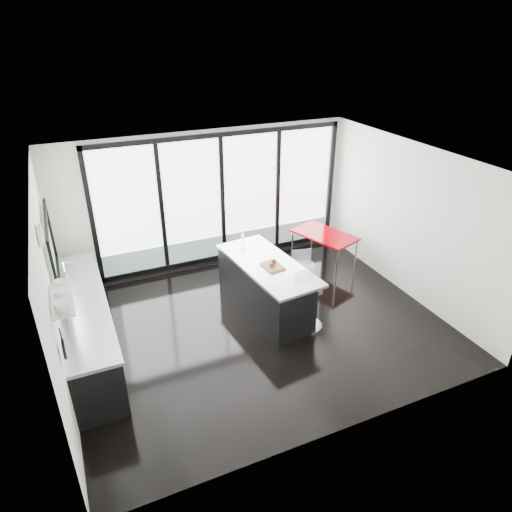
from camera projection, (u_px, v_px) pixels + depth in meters
name	position (u px, v px, depth m)	size (l,w,h in m)	color
floor	(258.00, 324.00, 7.80)	(6.00, 5.00, 0.00)	black
ceiling	(258.00, 164.00, 6.51)	(6.00, 5.00, 0.00)	white
wall_back	(221.00, 205.00, 9.32)	(6.00, 0.09, 2.80)	silver
wall_front	(348.00, 343.00, 5.13)	(6.00, 0.00, 2.80)	silver
wall_left	(52.00, 272.00, 6.24)	(0.26, 5.00, 2.80)	silver
wall_right	(409.00, 221.00, 8.23)	(0.00, 5.00, 2.80)	silver
counter_cabinets	(87.00, 327.00, 6.95)	(0.69, 3.24, 1.36)	black
island	(264.00, 286.00, 8.03)	(1.15, 2.29, 1.17)	black
bar_stool_near	(309.00, 307.00, 7.57)	(0.49, 0.49, 0.78)	silver
bar_stool_far	(303.00, 282.00, 8.32)	(0.46, 0.46, 0.74)	silver
red_table	(323.00, 249.00, 9.58)	(0.74, 1.30, 0.70)	#960007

